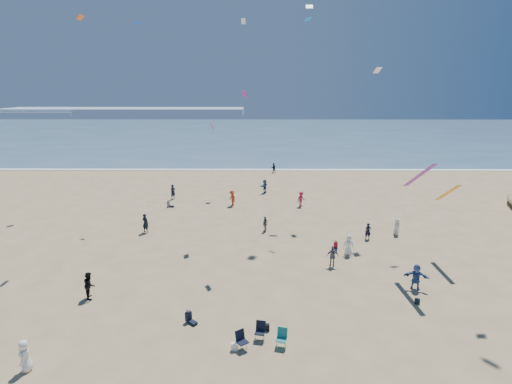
{
  "coord_description": "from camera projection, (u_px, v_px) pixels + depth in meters",
  "views": [
    {
      "loc": [
        2.17,
        -18.01,
        13.09
      ],
      "look_at": [
        2.0,
        8.0,
        6.17
      ],
      "focal_mm": 28.0,
      "sensor_mm": 36.0,
      "label": 1
    }
  ],
  "objects": [
    {
      "name": "chair_cluster",
      "position": [
        261.0,
        337.0,
        20.67
      ],
      "size": [
        2.79,
        1.57,
        1.0
      ],
      "color": "black",
      "rests_on": "ground"
    },
    {
      "name": "black_backpack",
      "position": [
        267.0,
        327.0,
        22.03
      ],
      "size": [
        0.3,
        0.22,
        0.38
      ],
      "primitive_type": "cube",
      "color": "black",
      "rests_on": "ground"
    },
    {
      "name": "navy_bag",
      "position": [
        417.0,
        301.0,
        24.75
      ],
      "size": [
        0.28,
        0.18,
        0.34
      ],
      "primitive_type": "cube",
      "color": "black",
      "rests_on": "ground"
    },
    {
      "name": "seated_group",
      "position": [
        234.0,
        287.0,
        25.94
      ],
      "size": [
        17.3,
        32.1,
        0.84
      ],
      "color": "white",
      "rests_on": "ground"
    },
    {
      "name": "surf_line",
      "position": [
        245.0,
        170.0,
        64.26
      ],
      "size": [
        220.0,
        1.2,
        0.08
      ],
      "primitive_type": "cube",
      "color": "white",
      "rests_on": "ground"
    },
    {
      "name": "ground",
      "position": [
        217.0,
        346.0,
        20.79
      ],
      "size": [
        220.0,
        220.0,
        0.0
      ],
      "primitive_type": "plane",
      "color": "tan",
      "rests_on": "ground"
    },
    {
      "name": "headland_near",
      "position": [
        33.0,
        114.0,
        180.63
      ],
      "size": [
        40.0,
        14.0,
        2.0
      ],
      "primitive_type": "cube",
      "color": "#7A8EA8",
      "rests_on": "ground"
    },
    {
      "name": "headland_far",
      "position": [
        125.0,
        112.0,
        185.05
      ],
      "size": [
        110.0,
        20.0,
        3.2
      ],
      "primitive_type": "cube",
      "color": "#7A8EA8",
      "rests_on": "ground"
    },
    {
      "name": "white_tote",
      "position": [
        235.0,
        347.0,
        20.38
      ],
      "size": [
        0.35,
        0.2,
        0.4
      ],
      "primitive_type": "cube",
      "color": "white",
      "rests_on": "ground"
    },
    {
      "name": "standing_flyers",
      "position": [
        279.0,
        225.0,
        36.2
      ],
      "size": [
        24.38,
        47.53,
        1.81
      ],
      "color": "white",
      "rests_on": "ground"
    },
    {
      "name": "kites_aloft",
      "position": [
        355.0,
        67.0,
        29.53
      ],
      "size": [
        39.3,
        43.93,
        29.9
      ],
      "color": "#952692",
      "rests_on": "ground"
    },
    {
      "name": "ocean",
      "position": [
        251.0,
        134.0,
        112.58
      ],
      "size": [
        220.0,
        100.0,
        0.06
      ],
      "primitive_type": "cube",
      "color": "#476B84",
      "rests_on": "ground"
    }
  ]
}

